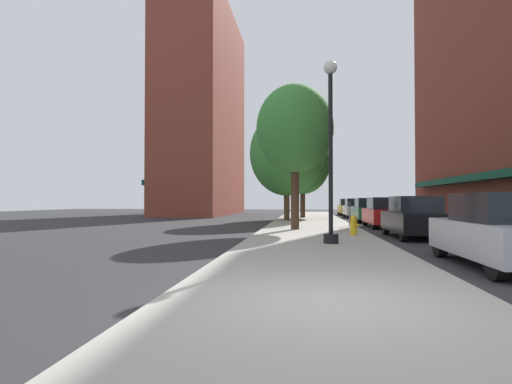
{
  "coord_description": "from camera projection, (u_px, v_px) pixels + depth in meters",
  "views": [
    {
      "loc": [
        -0.3,
        -5.69,
        1.5
      ],
      "look_at": [
        -3.14,
        17.97,
        1.98
      ],
      "focal_mm": 28.75,
      "sensor_mm": 36.0,
      "label": 1
    }
  ],
  "objects": [
    {
      "name": "parking_meter_near",
      "position": [
        349.0,
        211.0,
        21.85
      ],
      "size": [
        0.14,
        0.09,
        1.31
      ],
      "color": "slate",
      "rests_on": "sidewalk_slab"
    },
    {
      "name": "car_green",
      "position": [
        368.0,
        210.0,
        28.22
      ],
      "size": [
        1.8,
        4.3,
        1.66
      ],
      "rotation": [
        0.0,
        0.0,
        -0.02
      ],
      "color": "black",
      "rests_on": "ground"
    },
    {
      "name": "fire_hydrant",
      "position": [
        354.0,
        225.0,
        16.19
      ],
      "size": [
        0.33,
        0.26,
        0.79
      ],
      "color": "gold",
      "rests_on": "sidewalk_slab"
    },
    {
      "name": "car_white",
      "position": [
        355.0,
        208.0,
        35.28
      ],
      "size": [
        1.8,
        4.3,
        1.66
      ],
      "rotation": [
        0.0,
        0.0,
        0.01
      ],
      "color": "black",
      "rests_on": "ground"
    },
    {
      "name": "car_red",
      "position": [
        384.0,
        213.0,
        22.41
      ],
      "size": [
        1.8,
        4.3,
        1.66
      ],
      "rotation": [
        0.0,
        0.0,
        0.03
      ],
      "color": "black",
      "rests_on": "ground"
    },
    {
      "name": "sidewalk_slab",
      "position": [
        310.0,
        224.0,
        24.44
      ],
      "size": [
        4.8,
        50.0,
        0.12
      ],
      "primitive_type": "cube",
      "color": "#A8A399",
      "rests_on": "ground"
    },
    {
      "name": "tree_far",
      "position": [
        295.0,
        129.0,
        19.59
      ],
      "size": [
        3.69,
        3.69,
        6.94
      ],
      "color": "#422D1E",
      "rests_on": "sidewalk_slab"
    },
    {
      "name": "lamppost",
      "position": [
        331.0,
        147.0,
        13.18
      ],
      "size": [
        0.48,
        0.48,
        5.9
      ],
      "color": "black",
      "rests_on": "sidewalk_slab"
    },
    {
      "name": "ground_plane",
      "position": [
        382.0,
        227.0,
        22.97
      ],
      "size": [
        90.0,
        90.0,
        0.0
      ],
      "primitive_type": "plane",
      "color": "#2D2D30"
    },
    {
      "name": "tree_near",
      "position": [
        287.0,
        153.0,
        28.58
      ],
      "size": [
        5.15,
        5.15,
        7.63
      ],
      "color": "#4C3823",
      "rests_on": "sidewalk_slab"
    },
    {
      "name": "building_far_background",
      "position": [
        204.0,
        113.0,
        43.84
      ],
      "size": [
        6.8,
        18.0,
        21.7
      ],
      "color": "brown",
      "rests_on": "ground"
    },
    {
      "name": "tree_mid",
      "position": [
        303.0,
        163.0,
        33.16
      ],
      "size": [
        4.41,
        4.41,
        6.95
      ],
      "color": "#422D1E",
      "rests_on": "sidewalk_slab"
    },
    {
      "name": "car_yellow",
      "position": [
        348.0,
        207.0,
        41.36
      ],
      "size": [
        1.8,
        4.3,
        1.66
      ],
      "rotation": [
        0.0,
        0.0,
        0.02
      ],
      "color": "black",
      "rests_on": "ground"
    },
    {
      "name": "car_silver",
      "position": [
        501.0,
        231.0,
        9.05
      ],
      "size": [
        1.8,
        4.3,
        1.66
      ],
      "rotation": [
        0.0,
        0.0,
        0.01
      ],
      "color": "black",
      "rests_on": "ground"
    },
    {
      "name": "car_black",
      "position": [
        414.0,
        218.0,
        16.26
      ],
      "size": [
        1.8,
        4.3,
        1.66
      ],
      "rotation": [
        0.0,
        0.0,
        0.03
      ],
      "color": "black",
      "rests_on": "ground"
    }
  ]
}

